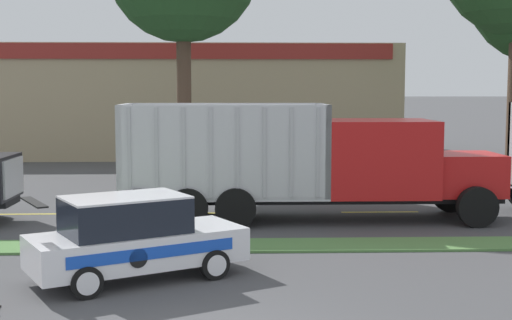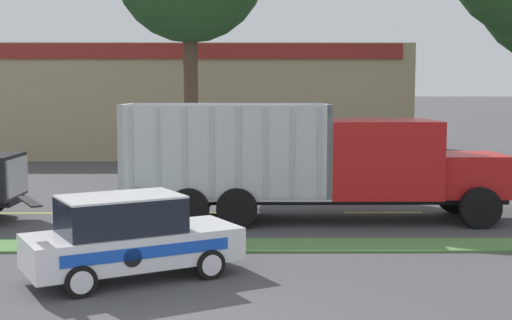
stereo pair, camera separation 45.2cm
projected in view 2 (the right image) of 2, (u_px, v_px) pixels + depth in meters
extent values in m
cube|color=#517F42|center=(214.00, 246.00, 17.28)|extent=(120.00, 1.40, 0.06)
cube|color=yellow|center=(34.00, 213.00, 21.91)|extent=(2.40, 0.14, 0.01)
cube|color=yellow|center=(209.00, 213.00, 21.95)|extent=(2.40, 0.14, 0.01)
cube|color=yellow|center=(384.00, 213.00, 22.00)|extent=(2.40, 0.14, 0.01)
cube|color=black|center=(314.00, 198.00, 20.65)|extent=(10.88, 1.36, 0.18)
cube|color=red|center=(468.00, 174.00, 20.61)|extent=(1.97, 2.03, 1.20)
cube|color=#B7B7BC|center=(503.00, 174.00, 20.62)|extent=(0.06, 1.73, 1.02)
cube|color=red|center=(381.00, 158.00, 20.54)|extent=(3.08, 2.47, 2.17)
cube|color=black|center=(435.00, 145.00, 20.52)|extent=(0.04, 2.10, 0.98)
cylinder|color=silver|center=(328.00, 135.00, 19.66)|extent=(0.14, 0.14, 1.43)
cube|color=silver|center=(227.00, 193.00, 20.61)|extent=(5.83, 2.47, 0.12)
cube|color=silver|center=(325.00, 149.00, 20.50)|extent=(0.16, 2.47, 2.58)
cube|color=silver|center=(128.00, 149.00, 20.45)|extent=(0.16, 2.47, 2.58)
cube|color=silver|center=(225.00, 152.00, 19.33)|extent=(5.83, 0.16, 2.58)
cube|color=silver|center=(228.00, 146.00, 21.63)|extent=(5.83, 0.16, 2.58)
cube|color=#B2B2B7|center=(131.00, 153.00, 19.21)|extent=(0.10, 0.04, 2.45)
cube|color=#B2B2B7|center=(158.00, 153.00, 19.21)|extent=(0.10, 0.04, 2.45)
cube|color=#B2B2B7|center=(185.00, 153.00, 19.22)|extent=(0.10, 0.04, 2.45)
cube|color=#B2B2B7|center=(212.00, 153.00, 19.22)|extent=(0.10, 0.04, 2.45)
cube|color=#B2B2B7|center=(239.00, 153.00, 19.23)|extent=(0.10, 0.04, 2.45)
cube|color=#B2B2B7|center=(266.00, 153.00, 19.24)|extent=(0.10, 0.04, 2.45)
cube|color=#B2B2B7|center=(293.00, 153.00, 19.24)|extent=(0.10, 0.04, 2.45)
cube|color=#B2B2B7|center=(319.00, 153.00, 19.25)|extent=(0.10, 0.04, 2.45)
cylinder|color=black|center=(480.00, 208.00, 19.48)|extent=(1.13, 0.30, 1.13)
cylinder|color=black|center=(455.00, 195.00, 21.90)|extent=(1.13, 0.30, 1.13)
cylinder|color=black|center=(141.00, 209.00, 19.40)|extent=(1.13, 0.30, 1.13)
cylinder|color=black|center=(153.00, 195.00, 21.82)|extent=(1.13, 0.30, 1.13)
cylinder|color=black|center=(189.00, 208.00, 19.41)|extent=(1.13, 0.30, 1.13)
cylinder|color=black|center=(196.00, 195.00, 21.83)|extent=(1.13, 0.30, 1.13)
cylinder|color=black|center=(237.00, 208.00, 19.42)|extent=(1.13, 0.30, 1.13)
cylinder|color=black|center=(238.00, 195.00, 21.85)|extent=(1.13, 0.30, 1.13)
cube|color=#B7B7BC|center=(17.00, 176.00, 20.28)|extent=(0.06, 1.73, 1.06)
cube|color=white|center=(134.00, 247.00, 14.38)|extent=(4.54, 3.52, 0.67)
cube|color=black|center=(121.00, 215.00, 14.19)|extent=(2.76, 2.43, 0.70)
cube|color=white|center=(120.00, 197.00, 14.15)|extent=(2.76, 2.43, 0.04)
cube|color=black|center=(29.00, 201.00, 13.29)|extent=(0.83, 1.29, 0.03)
cube|color=blue|center=(149.00, 252.00, 13.62)|extent=(2.98, 1.63, 0.23)
cylinder|color=black|center=(133.00, 258.00, 13.47)|extent=(0.33, 0.18, 0.37)
cylinder|color=black|center=(210.00, 264.00, 14.34)|extent=(0.63, 0.47, 0.61)
cylinder|color=silver|center=(212.00, 265.00, 14.25)|extent=(0.38, 0.21, 0.43)
cylinder|color=black|center=(178.00, 248.00, 15.75)|extent=(0.63, 0.47, 0.61)
cylinder|color=silver|center=(176.00, 247.00, 15.85)|extent=(0.38, 0.21, 0.43)
cylinder|color=black|center=(80.00, 281.00, 13.07)|extent=(0.63, 0.47, 0.61)
cylinder|color=silver|center=(82.00, 283.00, 12.98)|extent=(0.38, 0.21, 0.43)
cylinder|color=black|center=(59.00, 262.00, 14.49)|extent=(0.63, 0.47, 0.61)
cylinder|color=silver|center=(57.00, 261.00, 14.58)|extent=(0.38, 0.21, 0.43)
cube|color=tan|center=(163.00, 100.00, 42.89)|extent=(27.60, 12.00, 6.17)
cube|color=maroon|center=(149.00, 51.00, 36.61)|extent=(26.22, 0.10, 0.80)
cylinder|color=brown|center=(191.00, 98.00, 27.88)|extent=(0.57, 0.57, 6.91)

